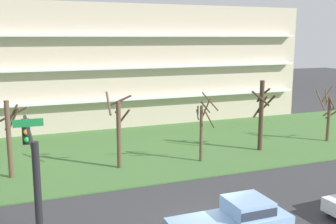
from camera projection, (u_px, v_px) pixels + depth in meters
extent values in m
cube|color=#477238|center=(127.00, 151.00, 32.55)|extent=(80.00, 16.00, 0.08)
cube|color=beige|center=(91.00, 64.00, 44.16)|extent=(44.39, 11.77, 12.14)
cube|color=white|center=(105.00, 100.00, 38.91)|extent=(42.61, 0.90, 0.24)
cube|color=white|center=(104.00, 68.00, 38.36)|extent=(42.61, 0.90, 0.24)
cube|color=white|center=(103.00, 35.00, 37.82)|extent=(42.61, 0.90, 0.24)
cylinder|color=brown|center=(9.00, 140.00, 25.80)|extent=(0.31, 0.31, 5.06)
cylinder|color=brown|center=(13.00, 114.00, 26.44)|extent=(1.80, 0.90, 1.05)
cylinder|color=brown|center=(13.00, 120.00, 26.02)|extent=(0.89, 0.83, 1.68)
cylinder|color=brown|center=(11.00, 117.00, 26.00)|extent=(0.97, 0.65, 1.75)
cylinder|color=brown|center=(119.00, 135.00, 27.79)|extent=(0.32, 0.32, 4.72)
cylinder|color=brown|center=(121.00, 100.00, 28.08)|extent=(1.39, 0.86, 0.81)
cylinder|color=brown|center=(119.00, 107.00, 27.67)|extent=(0.61, 0.39, 0.97)
cylinder|color=brown|center=(124.00, 117.00, 27.96)|extent=(0.67, 1.07, 1.18)
cylinder|color=brown|center=(109.00, 103.00, 27.18)|extent=(0.22, 1.41, 1.45)
cylinder|color=brown|center=(201.00, 134.00, 29.35)|extent=(0.23, 0.23, 4.16)
cylinder|color=brown|center=(205.00, 107.00, 28.66)|extent=(0.90, 0.33, 0.90)
cylinder|color=brown|center=(210.00, 102.00, 28.31)|extent=(1.64, 0.71, 1.52)
cylinder|color=brown|center=(206.00, 108.00, 29.22)|extent=(0.25, 0.95, 1.48)
cylinder|color=brown|center=(209.00, 119.00, 28.74)|extent=(1.24, 0.79, 1.55)
cylinder|color=brown|center=(198.00, 115.00, 29.04)|extent=(0.21, 0.64, 0.69)
cylinder|color=brown|center=(198.00, 112.00, 29.07)|extent=(0.34, 0.58, 0.86)
cylinder|color=#423023|center=(261.00, 116.00, 32.14)|extent=(0.35, 0.35, 5.64)
cylinder|color=#423023|center=(260.00, 108.00, 32.22)|extent=(0.55, 0.22, 0.77)
cylinder|color=#423023|center=(260.00, 97.00, 32.08)|extent=(0.61, 0.16, 0.87)
cylinder|color=#423023|center=(260.00, 107.00, 32.51)|extent=(1.08, 0.61, 1.77)
cylinder|color=#423023|center=(265.00, 92.00, 32.08)|extent=(0.47, 0.95, 0.78)
cylinder|color=#423023|center=(268.00, 103.00, 32.32)|extent=(0.42, 1.55, 1.47)
cylinder|color=#423023|center=(261.00, 98.00, 31.24)|extent=(1.18, 1.09, 1.18)
cylinder|color=brown|center=(329.00, 120.00, 35.12)|extent=(0.28, 0.28, 3.90)
cylinder|color=brown|center=(329.00, 112.00, 35.41)|extent=(0.81, 0.74, 0.89)
cylinder|color=brown|center=(320.00, 100.00, 34.75)|extent=(0.67, 1.75, 1.43)
cylinder|color=brown|center=(326.00, 97.00, 34.80)|extent=(0.49, 0.73, 1.20)
cylinder|color=brown|center=(335.00, 112.00, 35.50)|extent=(0.55, 1.76, 1.43)
cylinder|color=brown|center=(327.00, 94.00, 35.20)|extent=(1.09, 0.32, 1.50)
cylinder|color=brown|center=(332.00, 102.00, 34.56)|extent=(0.69, 0.27, 1.04)
cube|color=#8CB2E0|center=(248.00, 206.00, 17.97)|extent=(1.80, 1.84, 0.70)
cube|color=#2D3847|center=(248.00, 206.00, 17.97)|extent=(1.77, 1.88, 0.38)
cylinder|color=black|center=(254.00, 220.00, 19.36)|extent=(0.80, 0.22, 0.80)
cylinder|color=black|center=(332.00, 209.00, 20.84)|extent=(0.65, 0.25, 0.64)
cylinder|color=black|center=(29.00, 133.00, 12.24)|extent=(0.12, 5.54, 0.12)
cube|color=black|center=(26.00, 132.00, 14.59)|extent=(0.28, 0.28, 0.90)
sphere|color=red|center=(26.00, 124.00, 14.40)|extent=(0.20, 0.20, 0.20)
sphere|color=#F2A519|center=(26.00, 132.00, 14.45)|extent=(0.20, 0.20, 0.20)
sphere|color=green|center=(27.00, 140.00, 14.50)|extent=(0.20, 0.20, 0.20)
cube|color=#197238|center=(28.00, 123.00, 12.44)|extent=(0.90, 0.04, 0.24)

